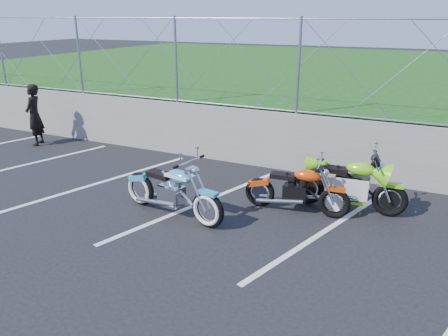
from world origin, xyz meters
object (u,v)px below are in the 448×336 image
at_px(naked_orange, 298,191).
at_px(sportbike_green, 350,186).
at_px(cruiser_turquoise, 173,193).
at_px(person_standing, 34,115).

xyz_separation_m(naked_orange, sportbike_green, (0.80, 0.48, 0.05)).
relative_size(cruiser_turquoise, sportbike_green, 1.07).
relative_size(cruiser_turquoise, naked_orange, 1.15).
bearing_deg(sportbike_green, naked_orange, -152.59).
distance_m(sportbike_green, person_standing, 8.39).
xyz_separation_m(sportbike_green, person_standing, (-8.36, 0.65, 0.36)).
height_order(cruiser_turquoise, sportbike_green, cruiser_turquoise).
bearing_deg(naked_orange, person_standing, 167.37).
bearing_deg(sportbike_green, person_standing, 172.00).
bearing_deg(cruiser_turquoise, person_standing, 168.81).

